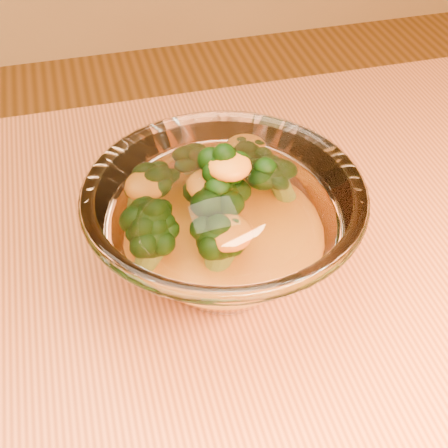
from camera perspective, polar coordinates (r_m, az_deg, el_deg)
name	(u,v)px	position (r m, az deg, el deg)	size (l,w,h in m)	color
glass_bowl	(224,228)	(0.48, 0.00, -0.40)	(0.21, 0.21, 0.09)	white
cheese_sauce	(224,247)	(0.49, 0.00, -2.08)	(0.11, 0.11, 0.03)	orange
broccoli_heap	(210,201)	(0.48, -1.33, 2.13)	(0.14, 0.13, 0.08)	black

